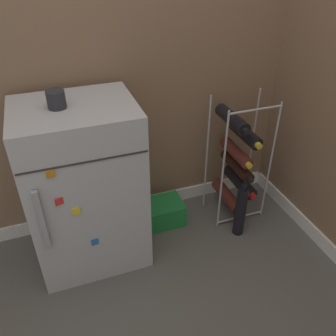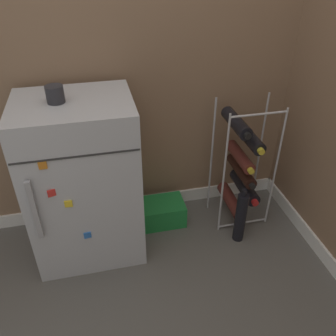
# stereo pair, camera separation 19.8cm
# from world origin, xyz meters

# --- Properties ---
(ground_plane) EXTENTS (14.00, 14.00, 0.00)m
(ground_plane) POSITION_xyz_m (0.00, 0.00, 0.00)
(ground_plane) COLOR #56544F
(wall_back) EXTENTS (6.81, 0.07, 2.50)m
(wall_back) POSITION_xyz_m (0.00, 0.67, 1.24)
(wall_back) COLOR #84664C
(wall_back) RESTS_ON ground_plane
(mini_fridge) EXTENTS (0.57, 0.48, 0.91)m
(mini_fridge) POSITION_xyz_m (-0.36, 0.36, 0.46)
(mini_fridge) COLOR #B7BABF
(mini_fridge) RESTS_ON ground_plane
(wine_rack) EXTENTS (0.33, 0.33, 0.79)m
(wine_rack) POSITION_xyz_m (0.55, 0.41, 0.39)
(wine_rack) COLOR #B2B2B7
(wine_rack) RESTS_ON ground_plane
(soda_box) EXTENTS (0.27, 0.20, 0.15)m
(soda_box) POSITION_xyz_m (0.08, 0.46, 0.07)
(soda_box) COLOR #1E7F38
(soda_box) RESTS_ON ground_plane
(fridge_top_cup) EXTENTS (0.08, 0.08, 0.08)m
(fridge_top_cup) POSITION_xyz_m (-0.43, 0.36, 0.95)
(fridge_top_cup) COLOR #28282D
(fridge_top_cup) RESTS_ON mini_fridge
(loose_bottle_floor) EXTENTS (0.07, 0.07, 0.37)m
(loose_bottle_floor) POSITION_xyz_m (0.49, 0.21, 0.17)
(loose_bottle_floor) COLOR black
(loose_bottle_floor) RESTS_ON ground_plane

